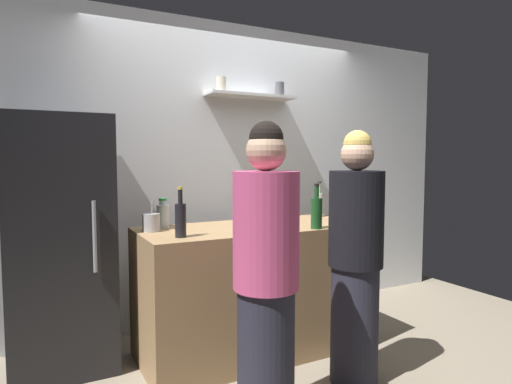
% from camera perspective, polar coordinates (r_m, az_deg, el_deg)
% --- Properties ---
extents(ground_plane, '(5.28, 5.28, 0.00)m').
position_cam_1_polar(ground_plane, '(3.19, 6.83, -22.24)').
color(ground_plane, gray).
extents(back_wall_assembly, '(4.80, 0.32, 2.60)m').
position_cam_1_polar(back_wall_assembly, '(3.95, -3.27, 2.56)').
color(back_wall_assembly, white).
rests_on(back_wall_assembly, ground).
extents(refrigerator, '(0.66, 0.67, 1.71)m').
position_cam_1_polar(refrigerator, '(3.25, -24.13, -6.13)').
color(refrigerator, black).
rests_on(refrigerator, ground).
extents(counter, '(1.70, 0.74, 0.93)m').
position_cam_1_polar(counter, '(3.33, -0.00, -12.38)').
color(counter, '#9E7A51').
rests_on(counter, ground).
extents(baking_pan, '(0.34, 0.24, 0.05)m').
position_cam_1_polar(baking_pan, '(3.15, 1.47, -4.19)').
color(baking_pan, gray).
rests_on(baking_pan, counter).
extents(utensil_holder, '(0.12, 0.12, 0.21)m').
position_cam_1_polar(utensil_holder, '(3.06, -13.47, -3.86)').
color(utensil_holder, '#B2B2B7').
rests_on(utensil_holder, counter).
extents(wine_bottle_green_glass, '(0.08, 0.08, 0.32)m').
position_cam_1_polar(wine_bottle_green_glass, '(3.12, 7.87, -2.56)').
color(wine_bottle_green_glass, '#19471E').
rests_on(wine_bottle_green_glass, counter).
extents(wine_bottle_amber_glass, '(0.07, 0.07, 0.33)m').
position_cam_1_polar(wine_bottle_amber_glass, '(3.58, 2.19, -1.53)').
color(wine_bottle_amber_glass, '#472814').
rests_on(wine_bottle_amber_glass, counter).
extents(wine_bottle_dark_glass, '(0.07, 0.07, 0.32)m').
position_cam_1_polar(wine_bottle_dark_glass, '(2.79, -9.78, -3.42)').
color(wine_bottle_dark_glass, black).
rests_on(wine_bottle_dark_glass, counter).
extents(wine_bottle_pale_glass, '(0.08, 0.08, 0.30)m').
position_cam_1_polar(wine_bottle_pale_glass, '(3.79, 8.19, -1.48)').
color(wine_bottle_pale_glass, '#B2BFB2').
rests_on(wine_bottle_pale_glass, counter).
extents(water_bottle_plastic, '(0.09, 0.09, 0.21)m').
position_cam_1_polar(water_bottle_plastic, '(3.20, -12.00, -2.95)').
color(water_bottle_plastic, silver).
rests_on(water_bottle_plastic, counter).
extents(person_pink_top, '(0.34, 0.34, 1.61)m').
position_cam_1_polar(person_pink_top, '(2.30, 1.30, -11.57)').
color(person_pink_top, '#262633').
rests_on(person_pink_top, ground).
extents(person_blonde, '(0.34, 0.34, 1.60)m').
position_cam_1_polar(person_blonde, '(2.85, 12.79, -8.69)').
color(person_blonde, '#262633').
rests_on(person_blonde, ground).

